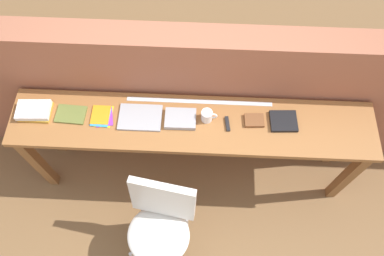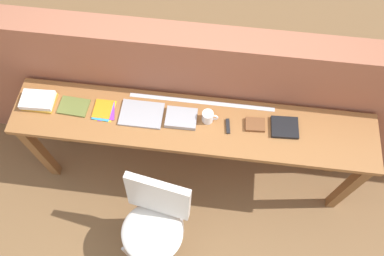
{
  "view_description": "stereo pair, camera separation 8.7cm",
  "coord_description": "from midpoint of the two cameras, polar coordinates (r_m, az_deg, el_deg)",
  "views": [
    {
      "loc": [
        0.05,
        -0.9,
        3.12
      ],
      "look_at": [
        0.0,
        0.25,
        0.9
      ],
      "focal_mm": 35.0,
      "sensor_mm": 36.0,
      "label": 1
    },
    {
      "loc": [
        0.14,
        -0.89,
        3.12
      ],
      "look_at": [
        0.0,
        0.25,
        0.9
      ],
      "focal_mm": 35.0,
      "sensor_mm": 36.0,
      "label": 2
    }
  ],
  "objects": [
    {
      "name": "book_open_centre",
      "position": [
        2.58,
        -6.73,
        2.1
      ],
      "size": [
        0.29,
        0.2,
        0.02
      ],
      "primitive_type": "cube",
      "rotation": [
        0.0,
        0.0,
        0.0
      ],
      "color": "#9E9EA3",
      "rests_on": "sideboard"
    },
    {
      "name": "leather_journal_brown",
      "position": [
        2.56,
        10.56,
        0.48
      ],
      "size": [
        0.14,
        0.11,
        0.02
      ],
      "primitive_type": "cube",
      "rotation": [
        0.0,
        0.0,
        0.06
      ],
      "color": "brown",
      "rests_on": "sideboard"
    },
    {
      "name": "brick_wall_back",
      "position": [
        2.88,
        1.82,
        4.86
      ],
      "size": [
        6.0,
        0.2,
        1.37
      ],
      "primitive_type": "cube",
      "color": "#9E5B42",
      "rests_on": "ground"
    },
    {
      "name": "book_stack_leftmost",
      "position": [
        2.78,
        -21.55,
        3.88
      ],
      "size": [
        0.23,
        0.17,
        0.06
      ],
      "color": "gold",
      "rests_on": "sideboard"
    },
    {
      "name": "ground_plane",
      "position": [
        3.24,
        0.23,
        -11.3
      ],
      "size": [
        40.0,
        40.0,
        0.0
      ],
      "primitive_type": "plane",
      "color": "brown"
    },
    {
      "name": "sideboard",
      "position": [
        2.66,
        1.07,
        -0.66
      ],
      "size": [
        2.5,
        0.44,
        0.88
      ],
      "color": "#996033",
      "rests_on": "ground"
    },
    {
      "name": "multitool_folded",
      "position": [
        2.53,
        6.47,
        0.24
      ],
      "size": [
        0.04,
        0.11,
        0.02
      ],
      "primitive_type": "cube",
      "rotation": [
        0.0,
        0.0,
        0.13
      ],
      "color": "black",
      "rests_on": "sideboard"
    },
    {
      "name": "magazine_cycling",
      "position": [
        2.7,
        -16.69,
        3.14
      ],
      "size": [
        0.21,
        0.15,
        0.02
      ],
      "primitive_type": "cube",
      "rotation": [
        0.0,
        0.0,
        -0.05
      ],
      "color": "olive",
      "rests_on": "sideboard"
    },
    {
      "name": "pamphlet_pile_colourful",
      "position": [
        2.64,
        -12.3,
        2.6
      ],
      "size": [
        0.16,
        0.17,
        0.01
      ],
      "color": "yellow",
      "rests_on": "sideboard"
    },
    {
      "name": "chair_white_moulded",
      "position": [
        2.67,
        -4.81,
        -13.88
      ],
      "size": [
        0.51,
        0.52,
        0.89
      ],
      "color": "silver",
      "rests_on": "ground"
    },
    {
      "name": "book_grey_hardcover",
      "position": [
        2.53,
        -0.66,
        1.51
      ],
      "size": [
        0.21,
        0.16,
        0.04
      ],
      "primitive_type": "cube",
      "rotation": [
        0.0,
        0.0,
        0.01
      ],
      "color": "#9E9EA3",
      "rests_on": "sideboard"
    },
    {
      "name": "ruler_metal_back_edge",
      "position": [
        2.62,
        2.43,
        3.93
      ],
      "size": [
        1.02,
        0.03,
        0.0
      ],
      "primitive_type": "cube",
      "color": "silver",
      "rests_on": "sideboard"
    },
    {
      "name": "mug",
      "position": [
        2.51,
        3.46,
        1.69
      ],
      "size": [
        0.11,
        0.08,
        0.09
      ],
      "color": "white",
      "rests_on": "sideboard"
    },
    {
      "name": "book_repair_rightmost",
      "position": [
        2.59,
        14.88,
        0.06
      ],
      "size": [
        0.19,
        0.17,
        0.03
      ],
      "primitive_type": "cube",
      "rotation": [
        0.0,
        0.0,
        0.05
      ],
      "color": "black",
      "rests_on": "sideboard"
    }
  ]
}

